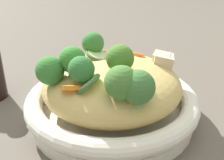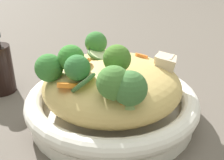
{
  "view_description": "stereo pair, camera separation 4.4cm",
  "coord_description": "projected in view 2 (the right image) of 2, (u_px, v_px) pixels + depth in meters",
  "views": [
    {
      "loc": [
        -0.01,
        -0.4,
        0.26
      ],
      "look_at": [
        0.0,
        0.0,
        0.07
      ],
      "focal_mm": 43.5,
      "sensor_mm": 36.0,
      "label": 1
    },
    {
      "loc": [
        0.03,
        -0.39,
        0.26
      ],
      "look_at": [
        0.0,
        0.0,
        0.07
      ],
      "focal_mm": 43.5,
      "sensor_mm": 36.0,
      "label": 2
    }
  ],
  "objects": [
    {
      "name": "zucchini_slices",
      "position": [
        93.0,
        67.0,
        0.41
      ],
      "size": [
        0.06,
        0.14,
        0.03
      ],
      "color": "#C0E199",
      "rests_on": "serving_bowl"
    },
    {
      "name": "noodle_heap",
      "position": [
        112.0,
        84.0,
        0.44
      ],
      "size": [
        0.22,
        0.22,
        0.09
      ],
      "color": "tan",
      "rests_on": "serving_bowl"
    },
    {
      "name": "chicken_chunks",
      "position": [
        165.0,
        63.0,
        0.44
      ],
      "size": [
        0.04,
        0.04,
        0.03
      ],
      "color": "beige",
      "rests_on": "serving_bowl"
    },
    {
      "name": "ground_plane",
      "position": [
        112.0,
        117.0,
        0.47
      ],
      "size": [
        3.0,
        3.0,
        0.0
      ],
      "primitive_type": "plane",
      "color": "#5A5148"
    },
    {
      "name": "broccoli_florets",
      "position": [
        95.0,
        68.0,
        0.38
      ],
      "size": [
        0.18,
        0.19,
        0.07
      ],
      "color": "#99BC79",
      "rests_on": "serving_bowl"
    },
    {
      "name": "carrot_coins",
      "position": [
        84.0,
        71.0,
        0.41
      ],
      "size": [
        0.17,
        0.16,
        0.04
      ],
      "color": "orange",
      "rests_on": "serving_bowl"
    },
    {
      "name": "serving_bowl",
      "position": [
        112.0,
        104.0,
        0.46
      ],
      "size": [
        0.29,
        0.29,
        0.05
      ],
      "color": "white",
      "rests_on": "ground_plane"
    }
  ]
}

